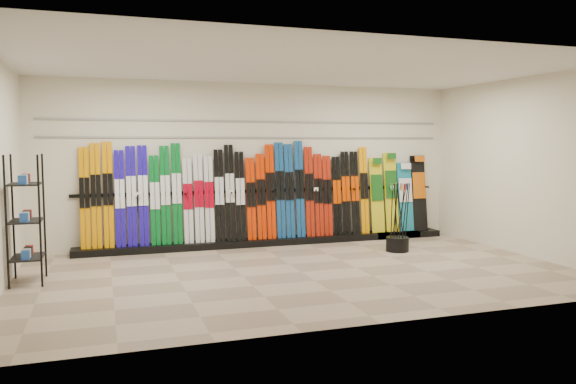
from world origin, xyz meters
name	(u,v)px	position (x,y,z in m)	size (l,w,h in m)	color
floor	(301,272)	(0.00, 0.00, 0.00)	(8.00, 8.00, 0.00)	#87705D
back_wall	(256,164)	(0.00, 2.50, 1.50)	(8.00, 8.00, 0.00)	beige
right_wall	(525,167)	(4.00, 0.00, 1.50)	(5.00, 5.00, 0.00)	beige
ceiling	(302,66)	(0.00, 0.00, 3.00)	(8.00, 8.00, 0.00)	silver
ski_rack_base	(271,241)	(0.22, 2.28, 0.06)	(8.00, 0.40, 0.12)	black
skis	(234,195)	(-0.48, 2.33, 0.96)	(5.37, 0.24, 1.82)	orange
snowboards	(399,194)	(2.95, 2.35, 0.86)	(1.26, 0.24, 1.58)	gold
accessory_rack	(26,219)	(-3.75, 0.59, 0.88)	(0.40, 0.60, 1.75)	black
pole_bin	(397,244)	(2.14, 0.96, 0.12)	(0.40, 0.40, 0.25)	black
ski_poles	(399,217)	(2.16, 0.95, 0.61)	(0.38, 0.27, 1.18)	black
slatwall_rail_0	(257,138)	(0.00, 2.48, 2.00)	(7.60, 0.02, 0.03)	gray
slatwall_rail_1	(256,121)	(0.00, 2.48, 2.30)	(7.60, 0.02, 0.03)	gray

